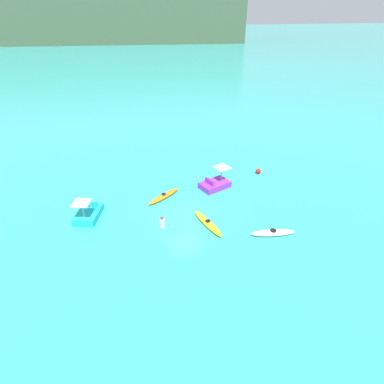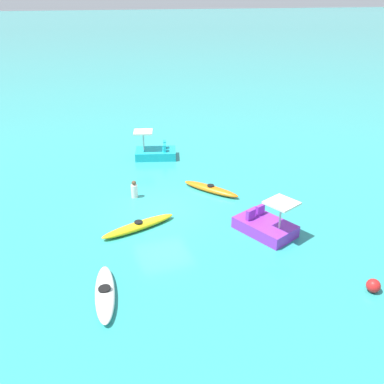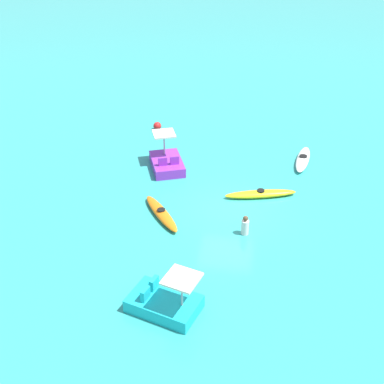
# 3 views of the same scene
# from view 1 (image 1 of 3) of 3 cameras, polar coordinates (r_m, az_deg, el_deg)

# --- Properties ---
(ground_plane) EXTENTS (600.00, 600.00, 0.00)m
(ground_plane) POSITION_cam_1_polar(r_m,az_deg,el_deg) (22.30, -1.35, -4.48)
(ground_plane) COLOR teal
(headland_cliff) EXTENTS (148.49, 65.00, 23.22)m
(headland_cliff) POSITION_cam_1_polar(r_m,az_deg,el_deg) (170.18, -20.38, 28.48)
(headland_cliff) COLOR #42563D
(headland_cliff) RESTS_ON ground_plane
(kayak_yellow) EXTENTS (1.42, 3.40, 0.37)m
(kayak_yellow) POSITION_cam_1_polar(r_m,az_deg,el_deg) (21.39, 2.90, -5.72)
(kayak_yellow) COLOR yellow
(kayak_yellow) RESTS_ON ground_plane
(kayak_orange) EXTENTS (2.89, 2.26, 0.37)m
(kayak_orange) POSITION_cam_1_polar(r_m,az_deg,el_deg) (24.42, -5.19, -0.76)
(kayak_orange) COLOR orange
(kayak_orange) RESTS_ON ground_plane
(kayak_white) EXTENTS (2.99, 1.08, 0.37)m
(kayak_white) POSITION_cam_1_polar(r_m,az_deg,el_deg) (21.19, 14.59, -7.22)
(kayak_white) COLOR white
(kayak_white) RESTS_ON ground_plane
(pedal_boat_purple) EXTENTS (2.78, 2.27, 1.68)m
(pedal_boat_purple) POSITION_cam_1_polar(r_m,az_deg,el_deg) (25.76, 4.22, 1.50)
(pedal_boat_purple) COLOR purple
(pedal_boat_purple) RESTS_ON ground_plane
(pedal_boat_cyan) EXTENTS (2.14, 2.74, 1.68)m
(pedal_boat_cyan) POSITION_cam_1_polar(r_m,az_deg,el_deg) (23.21, -18.47, -3.72)
(pedal_boat_cyan) COLOR #19B7C6
(pedal_boat_cyan) RESTS_ON ground_plane
(buoy_red) EXTENTS (0.47, 0.47, 0.47)m
(buoy_red) POSITION_cam_1_polar(r_m,az_deg,el_deg) (28.63, 12.05, 3.78)
(buoy_red) COLOR red
(buoy_red) RESTS_ON ground_plane
(person_near_shore) EXTENTS (0.45, 0.45, 0.88)m
(person_near_shore) POSITION_cam_1_polar(r_m,az_deg,el_deg) (21.14, -5.46, -5.58)
(person_near_shore) COLOR silver
(person_near_shore) RESTS_ON ground_plane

